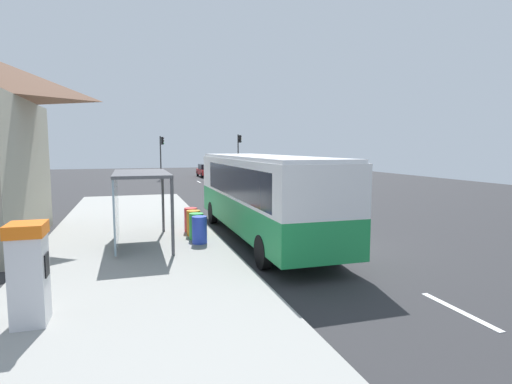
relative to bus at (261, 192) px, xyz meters
name	(u,v)px	position (x,y,z in m)	size (l,w,h in m)	color
ground_plane	(231,200)	(1.71, 12.09, -1.86)	(56.00, 92.00, 0.04)	#2D2D30
sidewalk_platform	(134,245)	(-4.69, 0.09, -1.75)	(6.20, 30.00, 0.18)	#999993
lane_stripe_seg_0	(459,311)	(1.96, -7.91, -1.84)	(0.16, 2.20, 0.01)	silver
lane_stripe_seg_1	(344,254)	(1.96, -2.91, -1.84)	(0.16, 2.20, 0.01)	silver
lane_stripe_seg_2	(289,226)	(1.96, 2.09, -1.84)	(0.16, 2.20, 0.01)	silver
lane_stripe_seg_3	(256,210)	(1.96, 7.09, -1.84)	(0.16, 2.20, 0.01)	silver
lane_stripe_seg_4	(234,199)	(1.96, 12.09, -1.84)	(0.16, 2.20, 0.01)	silver
lane_stripe_seg_5	(219,192)	(1.96, 17.09, -1.84)	(0.16, 2.20, 0.01)	silver
lane_stripe_seg_6	(208,186)	(1.96, 22.09, -1.84)	(0.16, 2.20, 0.01)	silver
lane_stripe_seg_7	(199,182)	(1.96, 27.09, -1.84)	(0.16, 2.20, 0.01)	silver
bus	(261,192)	(0.00, 0.00, 0.00)	(2.55, 11.01, 3.21)	#1E8C47
white_van	(235,173)	(3.91, 19.65, -0.50)	(2.08, 5.23, 2.30)	silver
sedan_near	(206,170)	(4.01, 34.05, -1.05)	(1.87, 4.41, 1.52)	#A51919
sedan_far	(220,174)	(4.01, 26.43, -1.05)	(1.99, 4.47, 1.52)	#A51919
ticket_machine	(29,273)	(-6.62, -6.36, -0.67)	(0.66, 0.76, 1.94)	silver
recycling_bin_blue	(199,230)	(-2.49, -0.72, -1.19)	(0.52, 0.52, 0.95)	blue
recycling_bin_green	(196,226)	(-2.49, -0.02, -1.19)	(0.52, 0.52, 0.95)	green
recycling_bin_orange	(194,223)	(-2.49, 0.68, -1.19)	(0.52, 0.52, 0.95)	orange
recycling_bin_red	(191,220)	(-2.49, 1.38, -1.19)	(0.52, 0.52, 0.95)	red
traffic_light_near_side	(239,149)	(7.21, 30.83, 1.48)	(0.49, 0.28, 4.99)	#2D2D2D
traffic_light_far_side	(161,151)	(-1.39, 31.63, 1.33)	(0.49, 0.28, 4.75)	#2D2D2D
bus_shelter	(132,189)	(-4.70, -0.21, 0.25)	(1.80, 4.00, 2.50)	#4C4C51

